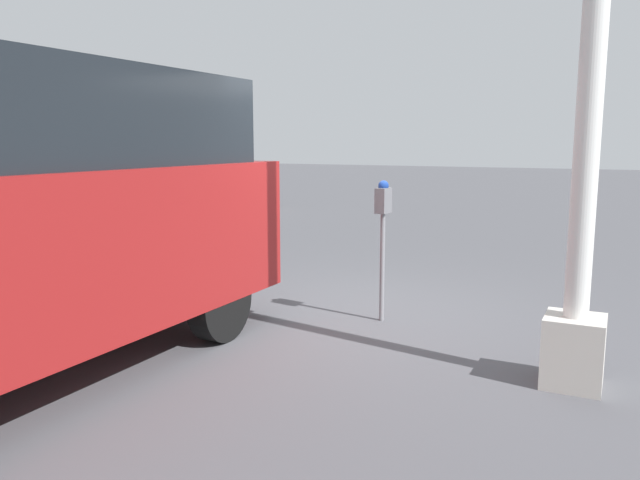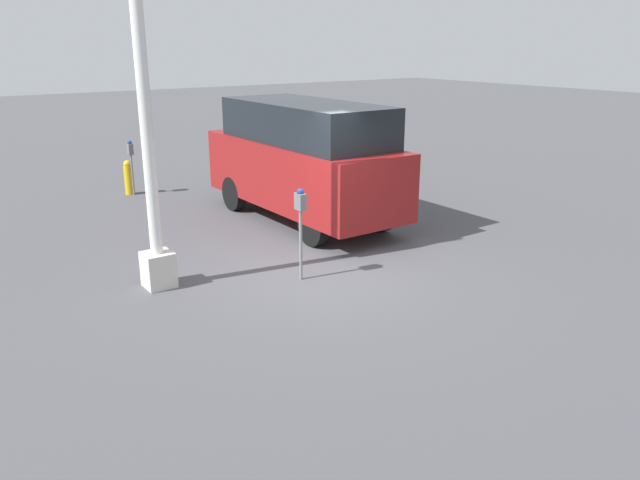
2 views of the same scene
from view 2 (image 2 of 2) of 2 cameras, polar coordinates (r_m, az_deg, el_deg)
name	(u,v)px [view 2 (image 2 of 2)]	position (r m, az deg, el deg)	size (l,w,h in m)	color
ground_plane	(326,274)	(10.17, 0.52, -3.13)	(80.00, 80.00, 0.00)	#4C4C51
parking_meter_near	(300,213)	(9.61, -1.80, 2.47)	(0.21, 0.12, 1.48)	gray
parking_meter_far	(131,155)	(15.89, -16.93, 7.45)	(0.21, 0.12, 1.34)	gray
lamp_post	(149,155)	(9.44, -15.39, 7.48)	(0.44, 0.44, 5.67)	beige
parked_van	(303,158)	(12.90, -1.52, 7.48)	(5.02, 1.83, 2.46)	maroon
fire_hydrant	(129,177)	(16.08, -17.09, 5.50)	(0.21, 0.21, 0.84)	gold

